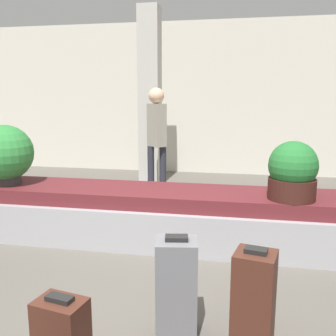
{
  "coord_description": "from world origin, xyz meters",
  "views": [
    {
      "loc": [
        0.77,
        -2.42,
        1.64
      ],
      "look_at": [
        0.0,
        1.61,
        0.86
      ],
      "focal_mm": 40.0,
      "sensor_mm": 36.0,
      "label": 1
    }
  ],
  "objects_px": {
    "suitcase_6": "(176,288)",
    "suitcase_2": "(254,303)",
    "potted_plant_1": "(293,172)",
    "traveler_0": "(157,132)",
    "potted_plant_2": "(5,154)",
    "pillar": "(150,99)"
  },
  "relations": [
    {
      "from": "suitcase_6",
      "to": "suitcase_2",
      "type": "bearing_deg",
      "value": -18.39
    },
    {
      "from": "pillar",
      "to": "traveler_0",
      "type": "distance_m",
      "value": 1.01
    },
    {
      "from": "suitcase_2",
      "to": "traveler_0",
      "type": "relative_size",
      "value": 0.4
    },
    {
      "from": "potted_plant_1",
      "to": "potted_plant_2",
      "type": "height_order",
      "value": "potted_plant_2"
    },
    {
      "from": "suitcase_2",
      "to": "suitcase_6",
      "type": "height_order",
      "value": "suitcase_6"
    },
    {
      "from": "potted_plant_1",
      "to": "traveler_0",
      "type": "xyz_separation_m",
      "value": [
        -1.85,
        1.98,
        0.19
      ]
    },
    {
      "from": "pillar",
      "to": "potted_plant_2",
      "type": "bearing_deg",
      "value": -112.03
    },
    {
      "from": "suitcase_2",
      "to": "suitcase_6",
      "type": "distance_m",
      "value": 0.52
    },
    {
      "from": "pillar",
      "to": "traveler_0",
      "type": "xyz_separation_m",
      "value": [
        0.3,
        -0.81,
        -0.52
      ]
    },
    {
      "from": "potted_plant_2",
      "to": "suitcase_6",
      "type": "bearing_deg",
      "value": -34.53
    },
    {
      "from": "potted_plant_2",
      "to": "suitcase_2",
      "type": "bearing_deg",
      "value": -30.67
    },
    {
      "from": "pillar",
      "to": "suitcase_2",
      "type": "distance_m",
      "value": 4.92
    },
    {
      "from": "potted_plant_1",
      "to": "traveler_0",
      "type": "relative_size",
      "value": 0.34
    },
    {
      "from": "pillar",
      "to": "potted_plant_2",
      "type": "distance_m",
      "value": 3.03
    },
    {
      "from": "traveler_0",
      "to": "suitcase_2",
      "type": "bearing_deg",
      "value": -22.32
    },
    {
      "from": "pillar",
      "to": "suitcase_6",
      "type": "relative_size",
      "value": 4.4
    },
    {
      "from": "potted_plant_2",
      "to": "potted_plant_1",
      "type": "bearing_deg",
      "value": -0.83
    },
    {
      "from": "suitcase_2",
      "to": "suitcase_6",
      "type": "relative_size",
      "value": 0.98
    },
    {
      "from": "potted_plant_1",
      "to": "traveler_0",
      "type": "height_order",
      "value": "traveler_0"
    },
    {
      "from": "suitcase_6",
      "to": "potted_plant_1",
      "type": "distance_m",
      "value": 1.89
    },
    {
      "from": "suitcase_2",
      "to": "traveler_0",
      "type": "height_order",
      "value": "traveler_0"
    },
    {
      "from": "suitcase_6",
      "to": "potted_plant_1",
      "type": "xyz_separation_m",
      "value": [
        0.93,
        1.56,
        0.54
      ]
    }
  ]
}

